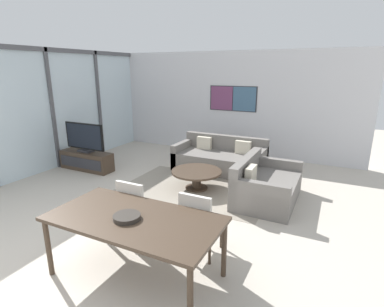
{
  "coord_description": "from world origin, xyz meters",
  "views": [
    {
      "loc": [
        2.9,
        -1.78,
        2.33
      ],
      "look_at": [
        0.75,
        2.59,
        0.95
      ],
      "focal_mm": 28.0,
      "sensor_mm": 36.0,
      "label": 1
    }
  ],
  "objects_px": {
    "dining_table": "(134,222)",
    "dining_chair_centre": "(199,220)",
    "sofa_side": "(263,186)",
    "television": "(84,138)",
    "fruit_bowl": "(127,217)",
    "tv_console": "(87,161)",
    "coffee_table": "(197,175)",
    "dining_chair_left": "(136,206)",
    "sofa_main": "(221,159)"
  },
  "relations": [
    {
      "from": "dining_table",
      "to": "dining_chair_centre",
      "type": "relative_size",
      "value": 2.2
    },
    {
      "from": "sofa_side",
      "to": "dining_chair_centre",
      "type": "xyz_separation_m",
      "value": [
        -0.34,
        -2.07,
        0.23
      ]
    },
    {
      "from": "television",
      "to": "fruit_bowl",
      "type": "distance_m",
      "value": 4.27
    },
    {
      "from": "television",
      "to": "tv_console",
      "type": "bearing_deg",
      "value": -90.0
    },
    {
      "from": "fruit_bowl",
      "to": "coffee_table",
      "type": "bearing_deg",
      "value": 99.61
    },
    {
      "from": "sofa_side",
      "to": "television",
      "type": "bearing_deg",
      "value": 92.06
    },
    {
      "from": "television",
      "to": "dining_table",
      "type": "relative_size",
      "value": 0.57
    },
    {
      "from": "television",
      "to": "coffee_table",
      "type": "relative_size",
      "value": 1.11
    },
    {
      "from": "coffee_table",
      "to": "dining_chair_left",
      "type": "distance_m",
      "value": 2.03
    },
    {
      "from": "dining_table",
      "to": "fruit_bowl",
      "type": "bearing_deg",
      "value": -118.98
    },
    {
      "from": "sofa_main",
      "to": "dining_table",
      "type": "distance_m",
      "value": 4.07
    },
    {
      "from": "dining_chair_centre",
      "to": "dining_table",
      "type": "bearing_deg",
      "value": -125.01
    },
    {
      "from": "coffee_table",
      "to": "fruit_bowl",
      "type": "relative_size",
      "value": 3.32
    },
    {
      "from": "sofa_side",
      "to": "dining_table",
      "type": "xyz_separation_m",
      "value": [
        -0.81,
        -2.75,
        0.42
      ]
    },
    {
      "from": "coffee_table",
      "to": "dining_chair_left",
      "type": "relative_size",
      "value": 1.14
    },
    {
      "from": "sofa_side",
      "to": "coffee_table",
      "type": "height_order",
      "value": "sofa_side"
    },
    {
      "from": "tv_console",
      "to": "dining_table",
      "type": "xyz_separation_m",
      "value": [
        3.37,
        -2.6,
        0.47
      ]
    },
    {
      "from": "sofa_main",
      "to": "fruit_bowl",
      "type": "xyz_separation_m",
      "value": [
        0.47,
        -4.09,
        0.52
      ]
    },
    {
      "from": "dining_chair_left",
      "to": "television",
      "type": "bearing_deg",
      "value": 146.19
    },
    {
      "from": "dining_table",
      "to": "dining_chair_left",
      "type": "distance_m",
      "value": 0.84
    },
    {
      "from": "dining_chair_left",
      "to": "fruit_bowl",
      "type": "bearing_deg",
      "value": -59.3
    },
    {
      "from": "sofa_main",
      "to": "dining_chair_left",
      "type": "xyz_separation_m",
      "value": [
        0.03,
        -3.35,
        0.23
      ]
    },
    {
      "from": "dining_table",
      "to": "dining_chair_centre",
      "type": "bearing_deg",
      "value": 54.99
    },
    {
      "from": "dining_table",
      "to": "fruit_bowl",
      "type": "relative_size",
      "value": 6.44
    },
    {
      "from": "dining_table",
      "to": "dining_chair_centre",
      "type": "distance_m",
      "value": 0.86
    },
    {
      "from": "tv_console",
      "to": "dining_chair_left",
      "type": "height_order",
      "value": "dining_chair_left"
    },
    {
      "from": "sofa_main",
      "to": "coffee_table",
      "type": "relative_size",
      "value": 2.08
    },
    {
      "from": "coffee_table",
      "to": "dining_chair_centre",
      "type": "bearing_deg",
      "value": -63.76
    },
    {
      "from": "tv_console",
      "to": "dining_table",
      "type": "height_order",
      "value": "dining_table"
    },
    {
      "from": "sofa_side",
      "to": "fruit_bowl",
      "type": "relative_size",
      "value": 5.2
    },
    {
      "from": "dining_chair_centre",
      "to": "sofa_main",
      "type": "bearing_deg",
      "value": 106.48
    },
    {
      "from": "sofa_main",
      "to": "dining_table",
      "type": "xyz_separation_m",
      "value": [
        0.51,
        -4.02,
        0.42
      ]
    },
    {
      "from": "sofa_main",
      "to": "sofa_side",
      "type": "distance_m",
      "value": 1.83
    },
    {
      "from": "coffee_table",
      "to": "fruit_bowl",
      "type": "bearing_deg",
      "value": -80.39
    },
    {
      "from": "sofa_main",
      "to": "coffee_table",
      "type": "xyz_separation_m",
      "value": [
        0.0,
        -1.33,
        0.02
      ]
    },
    {
      "from": "sofa_main",
      "to": "dining_chair_centre",
      "type": "xyz_separation_m",
      "value": [
        0.99,
        -3.33,
        0.23
      ]
    },
    {
      "from": "dining_chair_left",
      "to": "sofa_side",
      "type": "bearing_deg",
      "value": 58.23
    },
    {
      "from": "television",
      "to": "sofa_main",
      "type": "relative_size",
      "value": 0.53
    },
    {
      "from": "dining_chair_left",
      "to": "tv_console",
      "type": "bearing_deg",
      "value": 146.2
    },
    {
      "from": "dining_table",
      "to": "dining_chair_centre",
      "type": "xyz_separation_m",
      "value": [
        0.48,
        0.68,
        -0.19
      ]
    },
    {
      "from": "sofa_side",
      "to": "fruit_bowl",
      "type": "distance_m",
      "value": 3.0
    },
    {
      "from": "sofa_main",
      "to": "dining_chair_centre",
      "type": "height_order",
      "value": "dining_chair_centre"
    },
    {
      "from": "sofa_side",
      "to": "coffee_table",
      "type": "distance_m",
      "value": 1.32
    },
    {
      "from": "coffee_table",
      "to": "dining_table",
      "type": "bearing_deg",
      "value": -79.3
    },
    {
      "from": "coffee_table",
      "to": "dining_chair_centre",
      "type": "height_order",
      "value": "dining_chair_centre"
    },
    {
      "from": "coffee_table",
      "to": "dining_chair_centre",
      "type": "xyz_separation_m",
      "value": [
        0.99,
        -2.0,
        0.21
      ]
    },
    {
      "from": "television",
      "to": "dining_chair_centre",
      "type": "bearing_deg",
      "value": -26.5
    },
    {
      "from": "sofa_main",
      "to": "dining_chair_centre",
      "type": "distance_m",
      "value": 3.49
    },
    {
      "from": "sofa_side",
      "to": "dining_chair_left",
      "type": "height_order",
      "value": "dining_chair_left"
    },
    {
      "from": "dining_table",
      "to": "coffee_table",
      "type": "bearing_deg",
      "value": 100.7
    }
  ]
}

